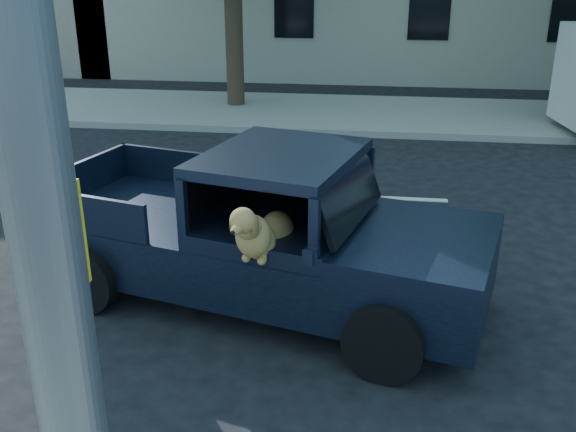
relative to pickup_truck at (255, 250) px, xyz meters
name	(u,v)px	position (x,y,z in m)	size (l,w,h in m)	color
ground	(403,301)	(1.68, 0.13, -0.59)	(120.00, 120.00, 0.00)	black
far_sidewalk	(393,115)	(1.68, 9.33, -0.52)	(60.00, 4.00, 0.15)	gray
lane_stripes	(525,204)	(3.68, 3.53, -0.59)	(21.60, 0.14, 0.01)	silver
pickup_truck	(255,250)	(0.00, 0.00, 0.00)	(5.23, 3.12, 1.76)	black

